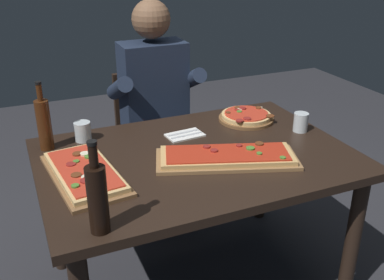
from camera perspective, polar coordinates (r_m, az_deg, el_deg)
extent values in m
cube|color=black|center=(2.03, 0.56, -2.33)|extent=(1.40, 0.96, 0.04)
cylinder|color=black|center=(2.25, 19.82, -12.04)|extent=(0.07, 0.07, 0.70)
cylinder|color=black|center=(2.43, -17.14, -8.74)|extent=(0.07, 0.07, 0.70)
cylinder|color=black|center=(2.78, 8.93, -3.43)|extent=(0.07, 0.07, 0.70)
cube|color=olive|center=(1.97, 4.47, -2.48)|extent=(0.66, 0.43, 0.02)
cube|color=tan|center=(1.96, 4.48, -2.01)|extent=(0.61, 0.38, 0.02)
cube|color=#B72D19|center=(1.95, 4.49, -1.67)|extent=(0.56, 0.35, 0.01)
cylinder|color=#4C7F2D|center=(1.93, 11.52, -2.21)|extent=(0.03, 0.03, 0.01)
cylinder|color=maroon|center=(1.99, 1.88, -0.85)|extent=(0.03, 0.03, 0.01)
cylinder|color=#4C7F2D|center=(1.95, 8.59, -1.69)|extent=(0.02, 0.02, 0.01)
cylinder|color=#4C7F2D|center=(1.99, 7.46, -1.04)|extent=(0.04, 0.04, 0.01)
cylinder|color=maroon|center=(1.96, 2.85, -1.35)|extent=(0.03, 0.03, 0.01)
cylinder|color=brown|center=(2.04, 8.60, -0.46)|extent=(0.04, 0.04, 0.01)
cylinder|color=maroon|center=(2.01, 6.04, -0.70)|extent=(0.03, 0.03, 0.01)
cube|color=brown|center=(1.89, -13.53, -4.39)|extent=(0.30, 0.53, 0.02)
cube|color=#DBB270|center=(1.88, -13.59, -3.91)|extent=(0.27, 0.49, 0.02)
cube|color=red|center=(1.87, -13.62, -3.56)|extent=(0.24, 0.45, 0.01)
cylinder|color=maroon|center=(1.91, -15.21, -2.99)|extent=(0.04, 0.04, 0.00)
cylinder|color=#4C7F2D|center=(1.74, -14.70, -5.68)|extent=(0.03, 0.03, 0.01)
cylinder|color=#4C7F2D|center=(1.78, -12.16, -4.72)|extent=(0.03, 0.03, 0.00)
cylinder|color=beige|center=(1.98, -13.53, -1.72)|extent=(0.04, 0.04, 0.01)
cylinder|color=brown|center=(1.82, -14.58, -4.34)|extent=(0.04, 0.04, 0.01)
cylinder|color=brown|center=(1.99, -14.45, -1.72)|extent=(0.04, 0.04, 0.01)
cylinder|color=#4C7F2D|center=(1.95, -13.06, -2.07)|extent=(0.04, 0.04, 0.01)
cylinder|color=maroon|center=(1.77, -13.43, -5.05)|extent=(0.04, 0.04, 0.01)
cylinder|color=beige|center=(1.79, -13.39, -4.62)|extent=(0.04, 0.04, 0.01)
cylinder|color=maroon|center=(1.88, -12.23, -3.06)|extent=(0.03, 0.03, 0.01)
cylinder|color=#4C7F2D|center=(1.93, -14.58, -2.65)|extent=(0.03, 0.03, 0.01)
cylinder|color=brown|center=(2.42, 6.92, 2.71)|extent=(0.29, 0.29, 0.02)
cylinder|color=#DBB270|center=(2.41, 6.94, 3.11)|extent=(0.26, 0.26, 0.02)
cylinder|color=red|center=(2.41, 6.95, 3.40)|extent=(0.23, 0.23, 0.01)
cylinder|color=brown|center=(2.40, 4.64, 3.53)|extent=(0.03, 0.03, 0.00)
cylinder|color=beige|center=(2.48, 8.64, 4.10)|extent=(0.03, 0.03, 0.01)
cylinder|color=maroon|center=(2.46, 6.47, 4.05)|extent=(0.04, 0.04, 0.01)
cylinder|color=maroon|center=(2.32, 7.06, 2.74)|extent=(0.04, 0.04, 0.01)
cylinder|color=maroon|center=(2.44, 5.77, 3.88)|extent=(0.03, 0.03, 0.00)
cylinder|color=brown|center=(2.47, 5.88, 4.15)|extent=(0.04, 0.04, 0.01)
cylinder|color=brown|center=(2.38, 9.96, 3.06)|extent=(0.04, 0.04, 0.00)
cylinder|color=beige|center=(2.46, 6.29, 4.05)|extent=(0.04, 0.04, 0.01)
cylinder|color=maroon|center=(2.29, 6.09, 2.48)|extent=(0.04, 0.04, 0.01)
cylinder|color=brown|center=(2.48, 8.50, 4.09)|extent=(0.03, 0.03, 0.01)
cylinder|color=#4C7F2D|center=(2.42, 6.06, 3.66)|extent=(0.03, 0.03, 0.00)
cylinder|color=black|center=(1.49, -11.95, -7.51)|extent=(0.07, 0.07, 0.24)
cylinder|color=black|center=(1.42, -12.50, -2.03)|extent=(0.03, 0.03, 0.08)
cylinder|color=black|center=(1.40, -12.67, -0.36)|extent=(0.03, 0.03, 0.01)
cylinder|color=#47230F|center=(2.14, -18.35, 1.80)|extent=(0.06, 0.06, 0.24)
cylinder|color=#47230F|center=(2.09, -18.91, 5.76)|extent=(0.03, 0.03, 0.08)
cylinder|color=black|center=(2.07, -19.08, 6.91)|extent=(0.03, 0.03, 0.01)
cylinder|color=silver|center=(2.21, -13.79, 1.07)|extent=(0.08, 0.08, 0.09)
cylinder|color=silver|center=(2.32, 13.72, 2.23)|extent=(0.07, 0.07, 0.10)
cube|color=white|center=(2.21, -0.91, 0.63)|extent=(0.19, 0.13, 0.01)
cube|color=silver|center=(2.19, -0.70, 0.60)|extent=(0.17, 0.03, 0.00)
cube|color=silver|center=(2.22, -1.13, 0.93)|extent=(0.17, 0.03, 0.00)
cube|color=black|center=(2.84, -4.65, -0.81)|extent=(0.44, 0.44, 0.04)
cube|color=black|center=(2.93, -6.09, 4.80)|extent=(0.40, 0.04, 0.42)
cylinder|color=black|center=(2.74, -6.97, -7.32)|extent=(0.04, 0.04, 0.41)
cylinder|color=black|center=(2.84, 0.40, -5.78)|extent=(0.04, 0.04, 0.41)
cylinder|color=black|center=(3.06, -9.05, -3.83)|extent=(0.04, 0.04, 0.41)
cylinder|color=black|center=(3.15, -2.38, -2.58)|extent=(0.04, 0.04, 0.41)
cylinder|color=#23232D|center=(2.75, -5.26, -6.50)|extent=(0.11, 0.11, 0.45)
cylinder|color=#23232D|center=(2.81, -1.37, -5.69)|extent=(0.11, 0.11, 0.45)
cube|color=#23232D|center=(2.72, -4.02, -0.11)|extent=(0.34, 0.40, 0.12)
cube|color=#1E283D|center=(2.69, -4.94, 6.91)|extent=(0.38, 0.22, 0.52)
sphere|color=brown|center=(2.60, -5.26, 15.13)|extent=(0.22, 0.22, 0.22)
cylinder|color=#1E283D|center=(2.58, -9.26, 6.51)|extent=(0.09, 0.31, 0.21)
cylinder|color=#1E283D|center=(2.71, -0.17, 7.72)|extent=(0.09, 0.31, 0.21)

